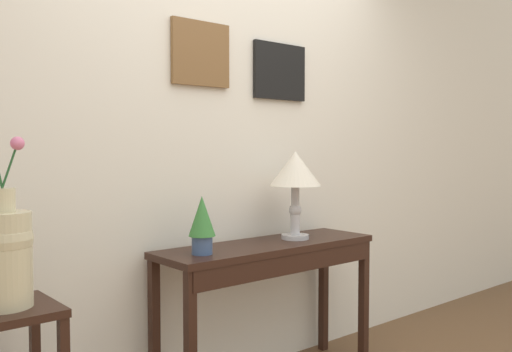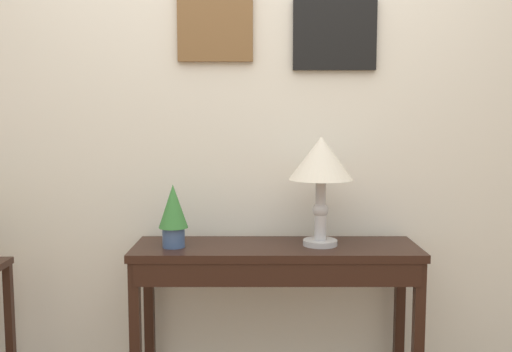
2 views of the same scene
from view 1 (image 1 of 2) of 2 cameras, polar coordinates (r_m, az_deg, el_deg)
name	(u,v)px [view 1 (image 1 of 2)]	position (r m, az deg, el deg)	size (l,w,h in m)	color
back_wall_with_art	(216,125)	(3.07, -4.11, 5.23)	(9.00, 0.13, 2.80)	silver
console_table	(271,264)	(2.98, 1.58, -9.07)	(1.27, 0.38, 0.77)	black
table_lamp	(295,174)	(3.07, 4.06, 0.25)	(0.28, 0.28, 0.49)	#B7B7BC
potted_plant_on_console	(202,222)	(2.65, -5.57, -4.75)	(0.13, 0.13, 0.28)	#3D5684
flower_vase_tall	(3,247)	(2.18, -24.53, -6.67)	(0.20, 0.20, 0.66)	beige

